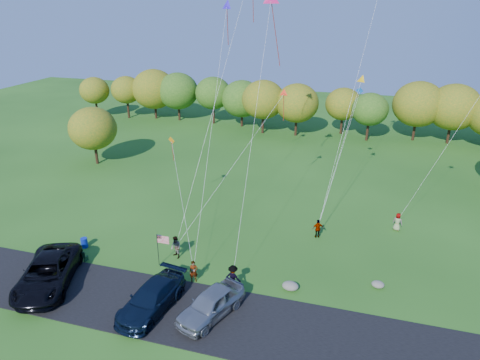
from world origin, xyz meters
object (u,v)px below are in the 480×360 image
at_px(minivan_dark, 48,273).
at_px(flyer_d, 318,229).
at_px(park_bench, 77,255).
at_px(flyer_a, 194,271).
at_px(flyer_e, 397,222).
at_px(minivan_silver, 211,304).
at_px(trash_barrel, 84,243).
at_px(flyer_c, 233,277).
at_px(flyer_b, 176,247).
at_px(minivan_navy, 151,298).

bearing_deg(minivan_dark, flyer_d, 13.61).
bearing_deg(minivan_dark, park_bench, 70.00).
xyz_separation_m(flyer_a, flyer_e, (14.14, 11.71, -0.01)).
bearing_deg(minivan_silver, flyer_e, 73.24).
distance_m(minivan_silver, park_bench, 12.37).
distance_m(park_bench, trash_barrel, 1.90).
height_order(flyer_a, flyer_e, flyer_a).
height_order(flyer_c, trash_barrel, flyer_c).
bearing_deg(trash_barrel, flyer_e, 22.17).
bearing_deg(flyer_c, trash_barrel, 1.41).
bearing_deg(minivan_dark, flyer_b, 17.96).
xyz_separation_m(minivan_dark, minivan_silver, (11.93, 0.18, -0.11)).
xyz_separation_m(park_bench, trash_barrel, (-0.62, 1.79, -0.09)).
distance_m(minivan_navy, flyer_e, 21.83).
xyz_separation_m(flyer_b, flyer_c, (5.35, -2.45, 0.01)).
relative_size(flyer_d, park_bench, 1.00).
bearing_deg(flyer_e, flyer_c, 66.60).
height_order(minivan_navy, flyer_b, flyer_b).
height_order(minivan_silver, trash_barrel, minivan_silver).
xyz_separation_m(minivan_silver, flyer_d, (5.29, 11.63, -0.10)).
bearing_deg(flyer_e, flyer_a, 60.06).
relative_size(minivan_navy, flyer_d, 3.45).
height_order(minivan_silver, flyer_d, minivan_silver).
distance_m(minivan_silver, flyer_b, 7.34).
distance_m(minivan_dark, flyer_e, 28.00).
bearing_deg(flyer_d, minivan_navy, 30.95).
bearing_deg(flyer_e, park_bench, 46.69).
bearing_deg(minivan_silver, flyer_b, 153.00).
distance_m(minivan_navy, park_bench, 8.89).
height_order(minivan_silver, flyer_e, minivan_silver).
bearing_deg(flyer_b, trash_barrel, -140.06).
relative_size(flyer_b, flyer_e, 1.12).
height_order(minivan_silver, flyer_a, minivan_silver).
bearing_deg(minivan_navy, flyer_a, 76.19).
height_order(minivan_dark, flyer_a, minivan_dark).
bearing_deg(park_bench, flyer_c, 4.55).
bearing_deg(minivan_navy, flyer_d, 61.26).
height_order(minivan_navy, flyer_a, minivan_navy).
bearing_deg(flyer_c, flyer_b, -15.44).
distance_m(minivan_silver, flyer_e, 18.87).
distance_m(flyer_a, flyer_b, 3.46).
height_order(minivan_dark, trash_barrel, minivan_dark).
height_order(flyer_c, flyer_e, flyer_c).
xyz_separation_m(flyer_d, park_bench, (-17.27, -8.56, -0.34)).
xyz_separation_m(minivan_navy, flyer_e, (15.59, 15.29, -0.08)).
relative_size(flyer_a, flyer_e, 1.02).
bearing_deg(minivan_navy, flyer_b, 107.64).
xyz_separation_m(flyer_b, trash_barrel, (-7.76, -0.66, -0.51)).
height_order(minivan_navy, park_bench, minivan_navy).
relative_size(minivan_silver, trash_barrel, 6.39).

